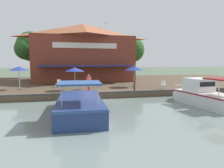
% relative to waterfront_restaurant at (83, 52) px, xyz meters
% --- Properties ---
extents(ground_plane, '(220.00, 220.00, 0.00)m').
position_rel_waterfront_restaurant_xyz_m(ground_plane, '(13.49, 0.02, -4.91)').
color(ground_plane, '#4C5B47').
extents(quay_deck, '(22.00, 56.00, 0.60)m').
position_rel_waterfront_restaurant_xyz_m(quay_deck, '(2.49, 0.02, -4.61)').
color(quay_deck, '#4C3D2D').
rests_on(quay_deck, ground).
extents(quay_edge_fender, '(0.20, 50.40, 0.10)m').
position_rel_waterfront_restaurant_xyz_m(quay_edge_fender, '(13.39, 0.02, -4.26)').
color(quay_edge_fender, '#2D2D33').
rests_on(quay_edge_fender, quay_deck).
extents(waterfront_restaurant, '(10.70, 14.63, 8.87)m').
position_rel_waterfront_restaurant_xyz_m(waterfront_restaurant, '(0.00, 0.00, 0.00)').
color(waterfront_restaurant, brown).
rests_on(waterfront_restaurant, quay_deck).
extents(patio_umbrella_mid_patio_left, '(1.86, 1.86, 2.40)m').
position_rel_waterfront_restaurant_xyz_m(patio_umbrella_mid_patio_left, '(9.27, -7.16, -2.17)').
color(patio_umbrella_mid_patio_left, '#B7B7B7').
rests_on(patio_umbrella_mid_patio_left, quay_deck).
extents(patio_umbrella_by_entrance, '(1.92, 1.92, 2.30)m').
position_rel_waterfront_restaurant_xyz_m(patio_umbrella_by_entrance, '(10.86, -1.67, -2.26)').
color(patio_umbrella_by_entrance, '#B7B7B7').
rests_on(patio_umbrella_by_entrance, quay_deck).
extents(patio_umbrella_back_row, '(2.18, 2.18, 2.38)m').
position_rel_waterfront_restaurant_xyz_m(patio_umbrella_back_row, '(9.60, 4.94, -2.21)').
color(patio_umbrella_back_row, '#B7B7B7').
rests_on(patio_umbrella_back_row, quay_deck).
extents(cafe_chair_back_row_seat, '(0.57, 0.57, 0.85)m').
position_rel_waterfront_restaurant_xyz_m(cafe_chair_back_row_seat, '(8.14, -3.39, -3.84)').
color(cafe_chair_back_row_seat, white).
rests_on(cafe_chair_back_row_seat, quay_deck).
extents(cafe_chair_far_corner_seat, '(0.53, 0.53, 0.85)m').
position_rel_waterfront_restaurant_xyz_m(cafe_chair_far_corner_seat, '(10.53, -1.00, -3.84)').
color(cafe_chair_far_corner_seat, white).
rests_on(cafe_chair_far_corner_seat, quay_deck).
extents(cafe_chair_under_first_umbrella, '(0.59, 0.59, 0.85)m').
position_rel_waterfront_restaurant_xyz_m(cafe_chair_under_first_umbrella, '(11.89, 7.39, -3.84)').
color(cafe_chair_under_first_umbrella, white).
rests_on(cafe_chair_under_first_umbrella, quay_deck).
extents(person_at_quay_edge, '(0.45, 0.45, 1.59)m').
position_rel_waterfront_restaurant_xyz_m(person_at_quay_edge, '(12.01, -0.42, -3.32)').
color(person_at_quay_edge, '#B23338').
rests_on(person_at_quay_edge, quay_deck).
extents(motorboat_fourth_along, '(8.13, 2.98, 2.22)m').
position_rel_waterfront_restaurant_xyz_m(motorboat_fourth_along, '(17.67, -1.61, -4.25)').
color(motorboat_fourth_along, navy).
rests_on(motorboat_fourth_along, river_water).
extents(motorboat_nearest_quay, '(6.37, 2.76, 2.19)m').
position_rel_waterfront_restaurant_xyz_m(motorboat_nearest_quay, '(17.36, 7.85, -4.11)').
color(motorboat_nearest_quay, silver).
rests_on(motorboat_nearest_quay, river_water).
extents(mooring_post, '(0.22, 0.22, 1.00)m').
position_rel_waterfront_restaurant_xyz_m(mooring_post, '(13.14, 3.79, -3.80)').
color(mooring_post, '#473323').
rests_on(mooring_post, quay_deck).
extents(tree_upstream_bank, '(5.43, 5.17, 8.07)m').
position_rel_waterfront_restaurant_xyz_m(tree_upstream_bank, '(-6.16, -8.64, 1.04)').
color(tree_upstream_bank, brown).
rests_on(tree_upstream_bank, quay_deck).
extents(tree_behind_restaurant, '(5.18, 4.94, 7.66)m').
position_rel_waterfront_restaurant_xyz_m(tree_behind_restaurant, '(-6.13, 9.65, 0.75)').
color(tree_behind_restaurant, brown).
rests_on(tree_behind_restaurant, quay_deck).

